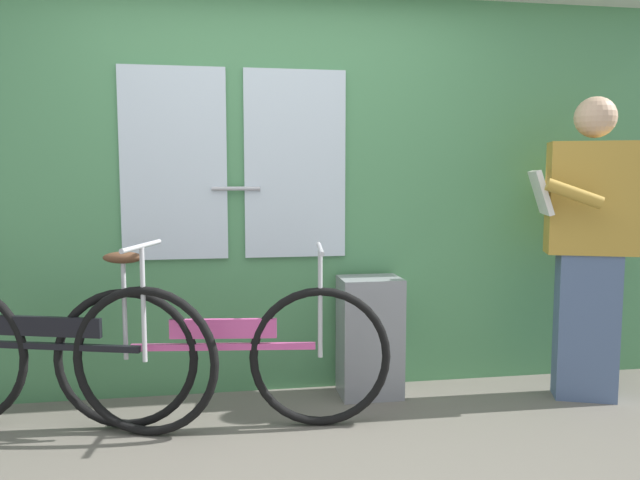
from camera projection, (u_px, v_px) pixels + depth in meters
The scene contains 5 objects.
train_door_wall at pixel (268, 184), 3.65m from camera, with size 5.43×0.28×2.40m.
bicycle_near_door at pixel (222, 354), 3.15m from camera, with size 1.72×0.44×0.94m.
bicycle_leaning_behind at pixel (49, 353), 3.11m from camera, with size 1.71×0.64×0.97m.
passenger_reading_newspaper at pixel (588, 242), 3.52m from camera, with size 0.63×0.58×1.74m.
trash_bin_by_wall at pixel (370, 337), 3.63m from camera, with size 0.36×0.28×0.71m, color gray.
Camera 1 is at (-0.30, -2.38, 1.30)m, focal length 34.43 mm.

